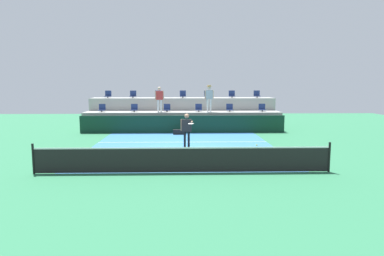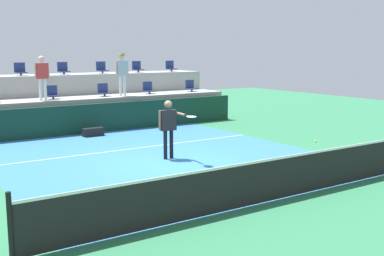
{
  "view_description": "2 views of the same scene",
  "coord_description": "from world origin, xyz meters",
  "px_view_note": "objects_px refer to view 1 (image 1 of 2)",
  "views": [
    {
      "loc": [
        -0.0,
        -15.96,
        3.14
      ],
      "look_at": [
        0.38,
        -1.48,
        1.27
      ],
      "focal_mm": 32.5,
      "sensor_mm": 36.0,
      "label": 1
    },
    {
      "loc": [
        -6.62,
        -10.97,
        3.08
      ],
      "look_at": [
        -0.44,
        -1.61,
        1.25
      ],
      "focal_mm": 44.35,
      "sensor_mm": 36.0,
      "label": 2
    }
  ],
  "objects_px": {
    "stadium_chair_upper_center": "(183,95)",
    "spectator_in_grey": "(160,97)",
    "tennis_ball": "(257,145)",
    "stadium_chair_upper_mid_right": "(207,95)",
    "equipment_bag": "(179,132)",
    "stadium_chair_lower_left": "(134,109)",
    "stadium_chair_lower_far_left": "(102,109)",
    "tennis_player": "(187,127)",
    "stadium_chair_upper_right": "(232,95)",
    "spectator_with_hat": "(209,95)",
    "stadium_chair_lower_mid_right": "(199,108)",
    "stadium_chair_upper_far_right": "(257,95)",
    "stadium_chair_lower_mid_left": "(167,108)",
    "stadium_chair_lower_far_right": "(262,108)",
    "stadium_chair_upper_left": "(133,95)",
    "stadium_chair_lower_right": "(230,108)",
    "stadium_chair_upper_mid_left": "(158,95)",
    "stadium_chair_upper_far_left": "(108,95)"
  },
  "relations": [
    {
      "from": "stadium_chair_upper_center",
      "to": "spectator_in_grey",
      "type": "relative_size",
      "value": 0.31
    },
    {
      "from": "stadium_chair_upper_center",
      "to": "tennis_ball",
      "type": "height_order",
      "value": "stadium_chair_upper_center"
    },
    {
      "from": "stadium_chair_upper_mid_right",
      "to": "equipment_bag",
      "type": "bearing_deg",
      "value": -117.87
    },
    {
      "from": "stadium_chair_lower_left",
      "to": "equipment_bag",
      "type": "distance_m",
      "value": 3.83
    },
    {
      "from": "stadium_chair_upper_center",
      "to": "spectator_in_grey",
      "type": "xyz_separation_m",
      "value": [
        -1.53,
        -2.18,
        -0.07
      ]
    },
    {
      "from": "stadium_chair_lower_far_left",
      "to": "tennis_player",
      "type": "height_order",
      "value": "stadium_chair_lower_far_left"
    },
    {
      "from": "stadium_chair_upper_right",
      "to": "equipment_bag",
      "type": "relative_size",
      "value": 0.68
    },
    {
      "from": "spectator_with_hat",
      "to": "equipment_bag",
      "type": "bearing_deg",
      "value": -141.22
    },
    {
      "from": "stadium_chair_upper_center",
      "to": "equipment_bag",
      "type": "height_order",
      "value": "stadium_chair_upper_center"
    },
    {
      "from": "stadium_chair_lower_mid_right",
      "to": "spectator_in_grey",
      "type": "bearing_deg",
      "value": -171.57
    },
    {
      "from": "stadium_chair_upper_mid_right",
      "to": "spectator_in_grey",
      "type": "height_order",
      "value": "spectator_in_grey"
    },
    {
      "from": "tennis_player",
      "to": "spectator_in_grey",
      "type": "bearing_deg",
      "value": 105.15
    },
    {
      "from": "stadium_chair_lower_mid_right",
      "to": "stadium_chair_upper_center",
      "type": "height_order",
      "value": "stadium_chair_upper_center"
    },
    {
      "from": "stadium_chair_upper_far_right",
      "to": "spectator_in_grey",
      "type": "bearing_deg",
      "value": -162.38
    },
    {
      "from": "tennis_player",
      "to": "spectator_with_hat",
      "type": "bearing_deg",
      "value": 76.3
    },
    {
      "from": "stadium_chair_lower_mid_left",
      "to": "stadium_chair_lower_far_right",
      "type": "xyz_separation_m",
      "value": [
        6.4,
        0.0,
        0.0
      ]
    },
    {
      "from": "stadium_chair_upper_mid_right",
      "to": "stadium_chair_upper_left",
      "type": "bearing_deg",
      "value": 180.0
    },
    {
      "from": "equipment_bag",
      "to": "stadium_chair_upper_right",
      "type": "bearing_deg",
      "value": 44.93
    },
    {
      "from": "stadium_chair_upper_left",
      "to": "spectator_in_grey",
      "type": "height_order",
      "value": "spectator_in_grey"
    },
    {
      "from": "stadium_chair_lower_far_left",
      "to": "stadium_chair_lower_mid_left",
      "type": "distance_m",
      "value": 4.32
    },
    {
      "from": "stadium_chair_lower_far_right",
      "to": "spectator_in_grey",
      "type": "distance_m",
      "value": 6.92
    },
    {
      "from": "stadium_chair_upper_mid_right",
      "to": "tennis_ball",
      "type": "height_order",
      "value": "stadium_chair_upper_mid_right"
    },
    {
      "from": "stadium_chair_lower_left",
      "to": "spectator_with_hat",
      "type": "relative_size",
      "value": 0.29
    },
    {
      "from": "stadium_chair_lower_mid_left",
      "to": "stadium_chair_upper_mid_right",
      "type": "height_order",
      "value": "stadium_chair_upper_mid_right"
    },
    {
      "from": "tennis_player",
      "to": "equipment_bag",
      "type": "height_order",
      "value": "tennis_player"
    },
    {
      "from": "stadium_chair_upper_mid_right",
      "to": "stadium_chair_lower_mid_left",
      "type": "bearing_deg",
      "value": -147.42
    },
    {
      "from": "stadium_chair_lower_far_left",
      "to": "stadium_chair_lower_mid_right",
      "type": "distance_m",
      "value": 6.44
    },
    {
      "from": "stadium_chair_lower_mid_right",
      "to": "tennis_player",
      "type": "distance_m",
      "value": 6.78
    },
    {
      "from": "stadium_chair_lower_right",
      "to": "stadium_chair_upper_center",
      "type": "relative_size",
      "value": 1.0
    },
    {
      "from": "stadium_chair_lower_mid_left",
      "to": "spectator_in_grey",
      "type": "xyz_separation_m",
      "value": [
        -0.47,
        -0.38,
        0.78
      ]
    },
    {
      "from": "stadium_chair_upper_mid_left",
      "to": "stadium_chair_upper_far_right",
      "type": "bearing_deg",
      "value": 0.0
    },
    {
      "from": "stadium_chair_lower_mid_right",
      "to": "spectator_with_hat",
      "type": "relative_size",
      "value": 0.29
    },
    {
      "from": "stadium_chair_upper_left",
      "to": "spectator_with_hat",
      "type": "bearing_deg",
      "value": -22.44
    },
    {
      "from": "stadium_chair_upper_mid_left",
      "to": "equipment_bag",
      "type": "height_order",
      "value": "stadium_chair_upper_mid_left"
    },
    {
      "from": "stadium_chair_lower_far_left",
      "to": "stadium_chair_upper_far_right",
      "type": "height_order",
      "value": "stadium_chair_upper_far_right"
    },
    {
      "from": "stadium_chair_lower_left",
      "to": "stadium_chair_upper_far_left",
      "type": "distance_m",
      "value": 2.89
    },
    {
      "from": "stadium_chair_lower_left",
      "to": "equipment_bag",
      "type": "bearing_deg",
      "value": -32.95
    },
    {
      "from": "stadium_chair_lower_mid_right",
      "to": "tennis_ball",
      "type": "distance_m",
      "value": 9.93
    },
    {
      "from": "stadium_chair_upper_mid_left",
      "to": "stadium_chair_upper_center",
      "type": "height_order",
      "value": "same"
    },
    {
      "from": "stadium_chair_upper_far_left",
      "to": "tennis_player",
      "type": "distance_m",
      "value": 10.22
    },
    {
      "from": "stadium_chair_upper_far_right",
      "to": "equipment_bag",
      "type": "xyz_separation_m",
      "value": [
        -5.57,
        -3.75,
        -2.16
      ]
    },
    {
      "from": "stadium_chair_lower_left",
      "to": "stadium_chair_upper_mid_left",
      "type": "bearing_deg",
      "value": 50.79
    },
    {
      "from": "stadium_chair_lower_far_left",
      "to": "tennis_player",
      "type": "xyz_separation_m",
      "value": [
        5.56,
        -6.71,
        -0.43
      ]
    },
    {
      "from": "stadium_chair_lower_far_right",
      "to": "stadium_chair_upper_mid_left",
      "type": "bearing_deg",
      "value": 165.8
    },
    {
      "from": "stadium_chair_lower_mid_right",
      "to": "tennis_player",
      "type": "xyz_separation_m",
      "value": [
        -0.88,
        -6.71,
        -0.43
      ]
    },
    {
      "from": "stadium_chair_lower_right",
      "to": "tennis_ball",
      "type": "height_order",
      "value": "stadium_chair_lower_right"
    },
    {
      "from": "stadium_chair_upper_center",
      "to": "stadium_chair_upper_right",
      "type": "xyz_separation_m",
      "value": [
        3.53,
        0.0,
        0.0
      ]
    },
    {
      "from": "stadium_chair_lower_left",
      "to": "stadium_chair_upper_far_right",
      "type": "relative_size",
      "value": 1.0
    },
    {
      "from": "stadium_chair_lower_left",
      "to": "stadium_chair_upper_center",
      "type": "distance_m",
      "value": 3.81
    },
    {
      "from": "spectator_in_grey",
      "to": "stadium_chair_upper_right",
      "type": "bearing_deg",
      "value": 23.33
    }
  ]
}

